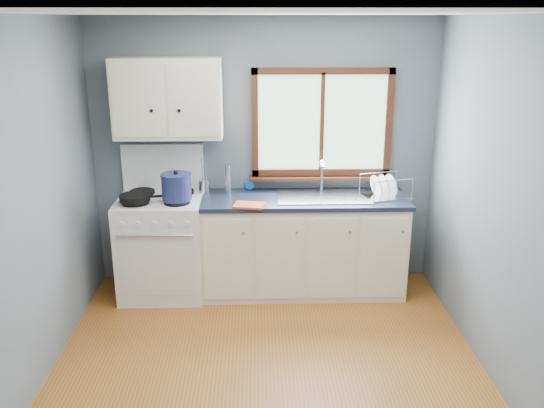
{
  "coord_description": "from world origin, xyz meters",
  "views": [
    {
      "loc": [
        -0.06,
        -3.49,
        2.47
      ],
      "look_at": [
        0.05,
        0.9,
        1.05
      ],
      "focal_mm": 38.0,
      "sensor_mm": 36.0,
      "label": 1
    }
  ],
  "objects_px": {
    "base_cabinets": "(303,249)",
    "sink": "(323,204)",
    "thermos": "(228,179)",
    "skillet": "(135,198)",
    "stockpot": "(177,186)",
    "gas_range": "(162,243)",
    "dish_rack": "(384,191)",
    "utensil_crock": "(205,186)"
  },
  "relations": [
    {
      "from": "stockpot",
      "to": "gas_range",
      "type": "bearing_deg",
      "value": 141.76
    },
    {
      "from": "utensil_crock",
      "to": "stockpot",
      "type": "bearing_deg",
      "value": -125.01
    },
    {
      "from": "base_cabinets",
      "to": "skillet",
      "type": "xyz_separation_m",
      "value": [
        -1.49,
        -0.18,
        0.58
      ]
    },
    {
      "from": "sink",
      "to": "utensil_crock",
      "type": "bearing_deg",
      "value": 172.37
    },
    {
      "from": "skillet",
      "to": "base_cabinets",
      "type": "bearing_deg",
      "value": -3.73
    },
    {
      "from": "dish_rack",
      "to": "skillet",
      "type": "bearing_deg",
      "value": 168.56
    },
    {
      "from": "thermos",
      "to": "stockpot",
      "type": "bearing_deg",
      "value": -142.61
    },
    {
      "from": "sink",
      "to": "skillet",
      "type": "distance_m",
      "value": 1.68
    },
    {
      "from": "base_cabinets",
      "to": "stockpot",
      "type": "bearing_deg",
      "value": -171.91
    },
    {
      "from": "gas_range",
      "to": "sink",
      "type": "distance_m",
      "value": 1.53
    },
    {
      "from": "thermos",
      "to": "dish_rack",
      "type": "distance_m",
      "value": 1.44
    },
    {
      "from": "gas_range",
      "to": "utensil_crock",
      "type": "bearing_deg",
      "value": 22.67
    },
    {
      "from": "base_cabinets",
      "to": "skillet",
      "type": "relative_size",
      "value": 4.4
    },
    {
      "from": "sink",
      "to": "utensil_crock",
      "type": "xyz_separation_m",
      "value": [
        -1.09,
        0.15,
        0.13
      ]
    },
    {
      "from": "sink",
      "to": "skillet",
      "type": "height_order",
      "value": "sink"
    },
    {
      "from": "stockpot",
      "to": "dish_rack",
      "type": "distance_m",
      "value": 1.87
    },
    {
      "from": "utensil_crock",
      "to": "dish_rack",
      "type": "relative_size",
      "value": 0.72
    },
    {
      "from": "stockpot",
      "to": "utensil_crock",
      "type": "xyz_separation_m",
      "value": [
        0.21,
        0.31,
        -0.09
      ]
    },
    {
      "from": "sink",
      "to": "dish_rack",
      "type": "xyz_separation_m",
      "value": [
        0.55,
        0.0,
        0.12
      ]
    },
    {
      "from": "sink",
      "to": "dish_rack",
      "type": "bearing_deg",
      "value": 0.31
    },
    {
      "from": "gas_range",
      "to": "base_cabinets",
      "type": "distance_m",
      "value": 1.31
    },
    {
      "from": "skillet",
      "to": "utensil_crock",
      "type": "bearing_deg",
      "value": 19.05
    },
    {
      "from": "base_cabinets",
      "to": "dish_rack",
      "type": "bearing_deg",
      "value": 0.2
    },
    {
      "from": "gas_range",
      "to": "stockpot",
      "type": "relative_size",
      "value": 4.03
    },
    {
      "from": "dish_rack",
      "to": "stockpot",
      "type": "bearing_deg",
      "value": 168.76
    },
    {
      "from": "dish_rack",
      "to": "utensil_crock",
      "type": "bearing_deg",
      "value": 158.8
    },
    {
      "from": "stockpot",
      "to": "thermos",
      "type": "distance_m",
      "value": 0.54
    },
    {
      "from": "skillet",
      "to": "stockpot",
      "type": "height_order",
      "value": "stockpot"
    },
    {
      "from": "sink",
      "to": "gas_range",
      "type": "bearing_deg",
      "value": -179.29
    },
    {
      "from": "base_cabinets",
      "to": "thermos",
      "type": "distance_m",
      "value": 0.96
    },
    {
      "from": "stockpot",
      "to": "dish_rack",
      "type": "height_order",
      "value": "stockpot"
    },
    {
      "from": "gas_range",
      "to": "skillet",
      "type": "xyz_separation_m",
      "value": [
        -0.18,
        -0.16,
        0.49
      ]
    },
    {
      "from": "sink",
      "to": "utensil_crock",
      "type": "relative_size",
      "value": 2.49
    },
    {
      "from": "base_cabinets",
      "to": "sink",
      "type": "height_order",
      "value": "sink"
    },
    {
      "from": "base_cabinets",
      "to": "skillet",
      "type": "distance_m",
      "value": 1.6
    },
    {
      "from": "base_cabinets",
      "to": "gas_range",
      "type": "bearing_deg",
      "value": -179.18
    },
    {
      "from": "stockpot",
      "to": "utensil_crock",
      "type": "relative_size",
      "value": 1.0
    },
    {
      "from": "base_cabinets",
      "to": "stockpot",
      "type": "height_order",
      "value": "stockpot"
    },
    {
      "from": "gas_range",
      "to": "utensil_crock",
      "type": "height_order",
      "value": "gas_range"
    },
    {
      "from": "gas_range",
      "to": "dish_rack",
      "type": "height_order",
      "value": "gas_range"
    },
    {
      "from": "thermos",
      "to": "sink",
      "type": "bearing_deg",
      "value": -10.89
    },
    {
      "from": "sink",
      "to": "stockpot",
      "type": "relative_size",
      "value": 2.49
    }
  ]
}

